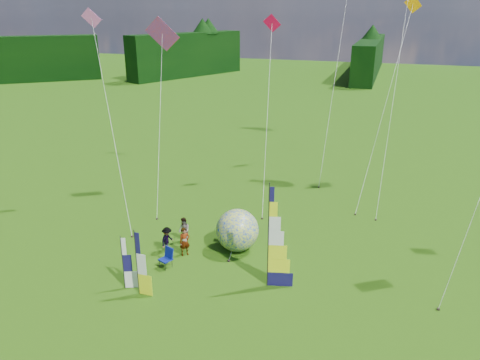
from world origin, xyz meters
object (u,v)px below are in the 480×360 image
(feather_banner_main, at_px, (268,238))
(side_banner_far, at_px, (123,263))
(spectator_a, at_px, (185,242))
(spectator_c, at_px, (167,240))
(spectator_d, at_px, (228,227))
(side_banner_left, at_px, (137,264))
(spectator_b, at_px, (184,230))
(kite_whale, at_px, (400,50))
(bol_inflatable, at_px, (237,230))
(camp_chair, at_px, (165,258))

(feather_banner_main, bearing_deg, side_banner_far, -173.14)
(spectator_a, xyz_separation_m, spectator_c, (-1.13, 0.02, -0.07))
(spectator_a, bearing_deg, spectator_d, 13.94)
(feather_banner_main, distance_m, side_banner_left, 6.61)
(spectator_b, relative_size, kite_whale, 0.07)
(feather_banner_main, relative_size, spectator_b, 3.42)
(spectator_c, height_order, spectator_d, spectator_d)
(spectator_b, bearing_deg, side_banner_far, -59.00)
(spectator_c, bearing_deg, kite_whale, -33.88)
(side_banner_left, distance_m, bol_inflatable, 6.73)
(spectator_d, bearing_deg, kite_whale, -115.32)
(side_banner_left, bearing_deg, spectator_a, 82.78)
(spectator_a, bearing_deg, side_banner_far, -153.70)
(side_banner_left, distance_m, spectator_c, 4.46)
(spectator_b, height_order, camp_chair, spectator_b)
(side_banner_left, height_order, spectator_b, side_banner_left)
(spectator_b, bearing_deg, spectator_a, -24.63)
(side_banner_left, height_order, kite_whale, kite_whale)
(side_banner_far, xyz_separation_m, spectator_d, (3.21, 6.73, -0.63))
(bol_inflatable, xyz_separation_m, spectator_c, (-3.80, -1.56, -0.48))
(spectator_c, bearing_deg, feather_banner_main, -97.75)
(spectator_b, xyz_separation_m, kite_whale, (11.30, 12.64, 9.91))
(camp_chair, bearing_deg, kite_whale, 77.86)
(side_banner_left, relative_size, spectator_a, 2.01)
(spectator_d, bearing_deg, camp_chair, 76.27)
(bol_inflatable, bearing_deg, kite_whale, 57.60)
(side_banner_far, relative_size, spectator_c, 1.83)
(spectator_d, xyz_separation_m, camp_chair, (-2.12, -4.28, -0.23))
(kite_whale, bearing_deg, feather_banner_main, -108.00)
(spectator_d, bearing_deg, spectator_b, 39.65)
(camp_chair, relative_size, kite_whale, 0.05)
(bol_inflatable, xyz_separation_m, spectator_d, (-0.98, 1.07, -0.46))
(spectator_a, distance_m, spectator_d, 3.15)
(bol_inflatable, distance_m, kite_whale, 17.55)
(spectator_a, distance_m, spectator_c, 1.13)
(spectator_a, bearing_deg, bol_inflatable, -12.86)
(spectator_c, relative_size, spectator_d, 0.98)
(feather_banner_main, height_order, bol_inflatable, feather_banner_main)
(side_banner_left, bearing_deg, feather_banner_main, 24.96)
(feather_banner_main, xyz_separation_m, spectator_a, (-5.37, 1.57, -1.89))
(kite_whale, bearing_deg, side_banner_left, -120.77)
(feather_banner_main, relative_size, spectator_c, 3.50)
(bol_inflatable, xyz_separation_m, kite_whale, (7.92, 12.49, 9.45))
(side_banner_far, bearing_deg, spectator_d, 42.64)
(feather_banner_main, distance_m, spectator_b, 7.04)
(feather_banner_main, bearing_deg, side_banner_left, -168.47)
(spectator_b, height_order, kite_whale, kite_whale)
(side_banner_left, relative_size, spectator_c, 2.20)
(feather_banner_main, relative_size, spectator_a, 3.20)
(bol_inflatable, bearing_deg, spectator_d, 132.36)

